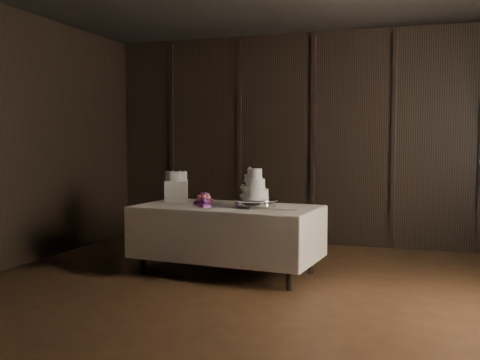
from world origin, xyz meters
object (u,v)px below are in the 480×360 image
at_px(wedding_cake, 253,187).
at_px(box_pedestal, 176,191).
at_px(bouquet, 204,200).
at_px(small_cake, 176,176).
at_px(cake_stand, 256,203).
at_px(display_table, 227,237).

height_order(wedding_cake, box_pedestal, wedding_cake).
distance_m(bouquet, small_cake, 0.58).
relative_size(wedding_cake, box_pedestal, 1.26).
relative_size(cake_stand, box_pedestal, 1.86).
xyz_separation_m(wedding_cake, small_cake, (-1.02, 0.25, 0.08)).
relative_size(cake_stand, wedding_cake, 1.48).
height_order(display_table, box_pedestal, box_pedestal).
relative_size(wedding_cake, bouquet, 0.89).
distance_m(cake_stand, small_cake, 1.10).
bearing_deg(cake_stand, wedding_cake, -150.26).
xyz_separation_m(box_pedestal, small_cake, (0.00, 0.00, 0.18)).
xyz_separation_m(display_table, box_pedestal, (-0.71, 0.20, 0.47)).
bearing_deg(box_pedestal, small_cake, 0.00).
bearing_deg(box_pedestal, cake_stand, -12.63).
bearing_deg(bouquet, small_cake, 150.18).
xyz_separation_m(display_table, bouquet, (-0.25, -0.06, 0.40)).
bearing_deg(small_cake, display_table, -16.12).
distance_m(wedding_cake, small_cake, 1.05).
xyz_separation_m(display_table, small_cake, (-0.71, 0.20, 0.64)).
xyz_separation_m(display_table, wedding_cake, (0.31, -0.04, 0.56)).
xyz_separation_m(bouquet, box_pedestal, (-0.46, 0.26, 0.07)).
relative_size(box_pedestal, small_cake, 1.01).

